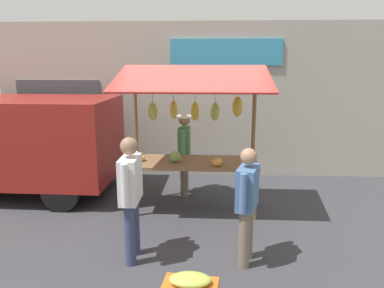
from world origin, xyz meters
name	(u,v)px	position (x,y,z in m)	size (l,w,h in m)	color
ground_plane	(193,209)	(0.00, 0.00, 0.00)	(40.00, 40.00, 0.00)	#38383D
street_backdrop	(196,100)	(0.06, -2.20, 1.70)	(9.00, 0.30, 3.40)	#9E998E
market_stall	(193,123)	(-0.01, -0.03, 1.54)	(2.50, 1.46, 2.50)	brown
vendor_with_sunhat	(184,148)	(0.21, -0.75, 0.93)	(0.41, 0.68, 1.58)	#726656
shopper_in_grey_tee	(247,199)	(-0.78, 1.73, 0.87)	(0.34, 0.65, 1.53)	#726656
shopper_in_striped_shirt	(131,191)	(0.70, 1.73, 0.95)	(0.22, 0.70, 1.65)	navy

